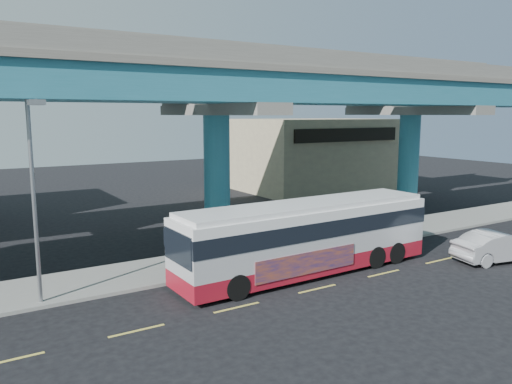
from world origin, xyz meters
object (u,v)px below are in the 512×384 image
transit_bus (307,234)px  street_lamp (34,173)px  stop_sign (316,216)px  sedan (498,246)px

transit_bus → street_lamp: bearing=170.4°
transit_bus → stop_sign: transit_bus is taller
street_lamp → stop_sign: 14.31m
transit_bus → sedan: bearing=-22.4°
sedan → stop_sign: bearing=60.4°
sedan → stop_sign: stop_sign is taller
sedan → stop_sign: 9.33m
stop_sign → sedan: bearing=-61.0°
transit_bus → stop_sign: 3.49m
street_lamp → stop_sign: street_lamp is taller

